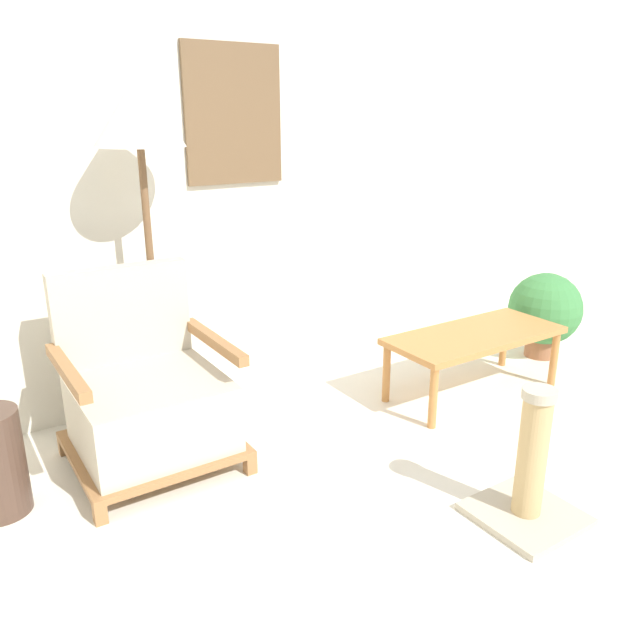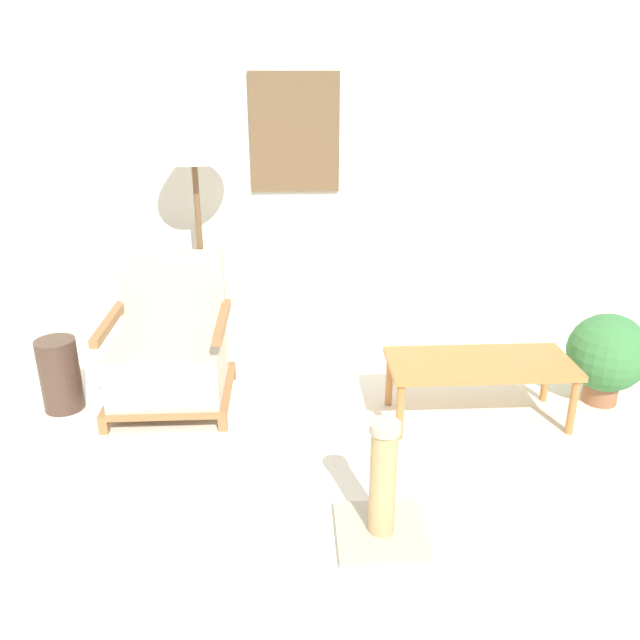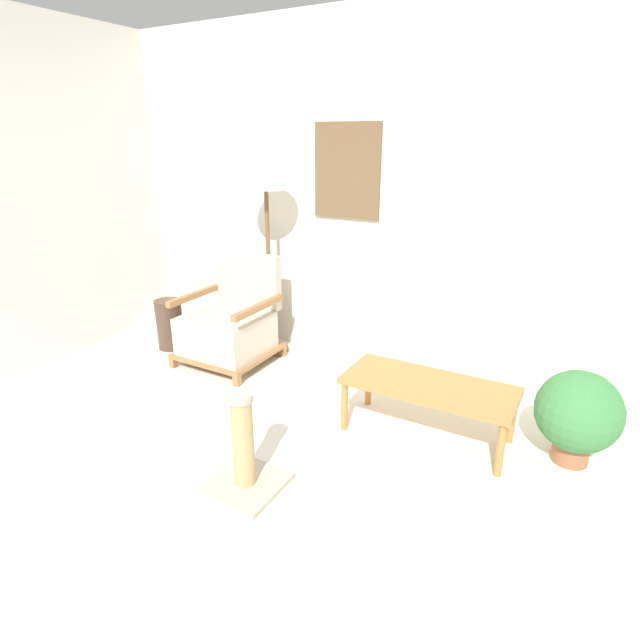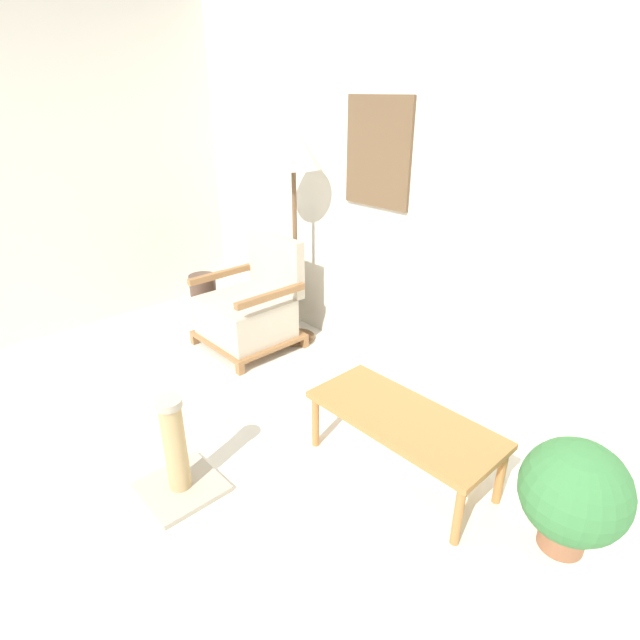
# 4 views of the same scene
# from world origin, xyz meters

# --- Properties ---
(ground_plane) EXTENTS (14.00, 14.00, 0.00)m
(ground_plane) POSITION_xyz_m (0.00, 0.00, 0.00)
(ground_plane) COLOR silver
(wall_back) EXTENTS (8.00, 0.09, 2.70)m
(wall_back) POSITION_xyz_m (-0.00, 2.21, 1.35)
(wall_back) COLOR silver
(wall_back) RESTS_ON ground_plane
(armchair) EXTENTS (0.72, 0.69, 0.88)m
(armchair) POSITION_xyz_m (-1.07, 1.58, 0.31)
(armchair) COLOR olive
(armchair) RESTS_ON ground_plane
(floor_lamp) EXTENTS (0.42, 0.42, 1.72)m
(floor_lamp) POSITION_xyz_m (-0.89, 1.92, 1.48)
(floor_lamp) COLOR brown
(floor_lamp) RESTS_ON ground_plane
(coffee_table) EXTENTS (1.05, 0.46, 0.37)m
(coffee_table) POSITION_xyz_m (0.74, 1.29, 0.33)
(coffee_table) COLOR #B2753D
(coffee_table) RESTS_ON ground_plane
(potted_plant) EXTENTS (0.48, 0.48, 0.57)m
(potted_plant) POSITION_xyz_m (1.57, 1.45, 0.32)
(potted_plant) COLOR #935B3D
(potted_plant) RESTS_ON ground_plane
(scratching_post) EXTENTS (0.39, 0.39, 0.57)m
(scratching_post) POSITION_xyz_m (0.04, 0.32, 0.19)
(scratching_post) COLOR #B2A893
(scratching_post) RESTS_ON ground_plane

